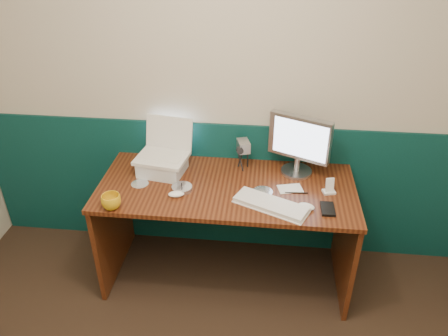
# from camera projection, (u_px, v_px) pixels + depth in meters

# --- Properties ---
(back_wall) EXTENTS (3.50, 0.04, 2.50)m
(back_wall) POSITION_uv_depth(u_px,v_px,m) (224.00, 88.00, 2.78)
(back_wall) COLOR #BEB4A0
(back_wall) RESTS_ON ground
(wainscot) EXTENTS (3.48, 0.02, 1.00)m
(wainscot) POSITION_uv_depth(u_px,v_px,m) (224.00, 187.00, 3.16)
(wainscot) COLOR #07302A
(wainscot) RESTS_ON ground
(desk) EXTENTS (1.60, 0.70, 0.75)m
(desk) POSITION_uv_depth(u_px,v_px,m) (226.00, 233.00, 2.91)
(desk) COLOR #38150A
(desk) RESTS_ON ground
(laptop_riser) EXTENTS (0.31, 0.27, 0.10)m
(laptop_riser) POSITION_uv_depth(u_px,v_px,m) (162.00, 166.00, 2.83)
(laptop_riser) COLOR silver
(laptop_riser) RESTS_ON desk
(laptop) EXTENTS (0.35, 0.29, 0.26)m
(laptop) POSITION_uv_depth(u_px,v_px,m) (160.00, 141.00, 2.74)
(laptop) COLOR silver
(laptop) RESTS_ON laptop_riser
(monitor) EXTENTS (0.41, 0.27, 0.40)m
(monitor) POSITION_uv_depth(u_px,v_px,m) (299.00, 145.00, 2.75)
(monitor) COLOR #A1A2A6
(monitor) RESTS_ON desk
(keyboard) EXTENTS (0.45, 0.31, 0.02)m
(keyboard) POSITION_uv_depth(u_px,v_px,m) (271.00, 205.00, 2.52)
(keyboard) COLOR white
(keyboard) RESTS_ON desk
(mouse_right) EXTENTS (0.11, 0.09, 0.03)m
(mouse_right) POSITION_uv_depth(u_px,v_px,m) (306.00, 206.00, 2.51)
(mouse_right) COLOR white
(mouse_right) RESTS_ON desk
(mouse_left) EXTENTS (0.11, 0.08, 0.03)m
(mouse_left) POSITION_uv_depth(u_px,v_px,m) (176.00, 194.00, 2.61)
(mouse_left) COLOR white
(mouse_left) RESTS_ON desk
(mug) EXTENTS (0.13, 0.13, 0.09)m
(mug) POSITION_uv_depth(u_px,v_px,m) (111.00, 202.00, 2.50)
(mug) COLOR gold
(mug) RESTS_ON desk
(camcorder) EXTENTS (0.12, 0.14, 0.19)m
(camcorder) POSITION_uv_depth(u_px,v_px,m) (243.00, 155.00, 2.85)
(camcorder) COLOR #ABABB0
(camcorder) RESTS_ON desk
(cd_spindle) EXTENTS (0.13, 0.13, 0.03)m
(cd_spindle) POSITION_uv_depth(u_px,v_px,m) (182.00, 188.00, 2.67)
(cd_spindle) COLOR silver
(cd_spindle) RESTS_ON desk
(cd_loose_a) EXTENTS (0.11, 0.11, 0.00)m
(cd_loose_a) POSITION_uv_depth(u_px,v_px,m) (140.00, 184.00, 2.74)
(cd_loose_a) COLOR silver
(cd_loose_a) RESTS_ON desk
(cd_loose_b) EXTENTS (0.12, 0.12, 0.00)m
(cd_loose_b) POSITION_uv_depth(u_px,v_px,m) (263.00, 191.00, 2.66)
(cd_loose_b) COLOR silver
(cd_loose_b) RESTS_ON desk
(pen) EXTENTS (0.14, 0.02, 0.01)m
(pen) POSITION_uv_depth(u_px,v_px,m) (296.00, 193.00, 2.65)
(pen) COLOR black
(pen) RESTS_ON desk
(papers) EXTENTS (0.17, 0.13, 0.00)m
(papers) POSITION_uv_depth(u_px,v_px,m) (290.00, 189.00, 2.69)
(papers) COLOR silver
(papers) RESTS_ON desk
(dock) EXTENTS (0.09, 0.07, 0.01)m
(dock) POSITION_uv_depth(u_px,v_px,m) (329.00, 192.00, 2.65)
(dock) COLOR silver
(dock) RESTS_ON desk
(music_player) EXTENTS (0.06, 0.04, 0.09)m
(music_player) POSITION_uv_depth(u_px,v_px,m) (330.00, 185.00, 2.62)
(music_player) COLOR white
(music_player) RESTS_ON dock
(pda) EXTENTS (0.08, 0.13, 0.02)m
(pda) POSITION_uv_depth(u_px,v_px,m) (328.00, 209.00, 2.50)
(pda) COLOR black
(pda) RESTS_ON desk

